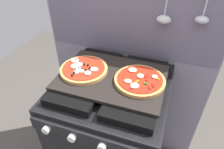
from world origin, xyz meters
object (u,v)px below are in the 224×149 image
at_px(pizza_left, 84,69).
at_px(pizza_right, 139,81).
at_px(stove, 112,133).
at_px(baking_tray, 112,77).

height_order(pizza_left, pizza_right, pizza_left).
xyz_separation_m(stove, pizza_right, (0.14, -0.00, 0.48)).
bearing_deg(baking_tray, pizza_right, -1.85).
distance_m(stove, pizza_left, 0.50).
height_order(baking_tray, pizza_left, pizza_left).
bearing_deg(pizza_right, baking_tray, 178.15).
height_order(stove, pizza_left, pizza_left).
distance_m(stove, pizza_right, 0.50).
relative_size(stove, baking_tray, 1.67).
height_order(baking_tray, pizza_right, pizza_right).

